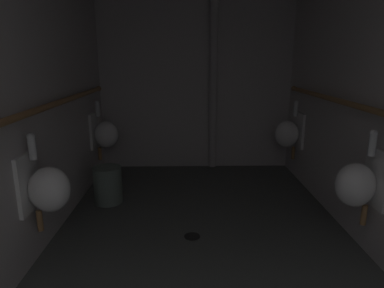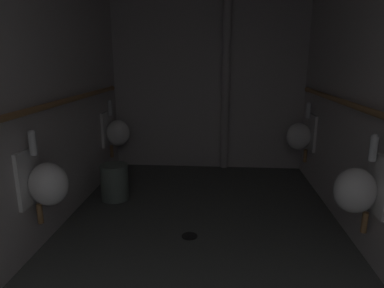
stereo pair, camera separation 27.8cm
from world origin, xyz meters
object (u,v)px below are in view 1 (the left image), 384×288
waste_bin (108,185)px  urinal_right_far (289,133)px  standpipe_back_wall (213,83)px  floor_drain (192,236)px  urinal_left_mid (47,188)px  urinal_right_mid (358,183)px  urinal_left_far (105,134)px

waste_bin → urinal_right_far: bearing=18.4°
urinal_right_far → waste_bin: 2.30m
standpipe_back_wall → floor_drain: standpipe_back_wall is taller
floor_drain → standpipe_back_wall: bearing=80.3°
urinal_left_mid → urinal_right_mid: bearing=1.1°
urinal_left_mid → urinal_left_far: size_ratio=1.00×
urinal_left_far → urinal_right_far: bearing=-0.4°
urinal_left_mid → standpipe_back_wall: size_ratio=0.32×
floor_drain → waste_bin: waste_bin is taller
urinal_left_mid → urinal_right_mid: 2.32m
urinal_right_mid → standpipe_back_wall: standpipe_back_wall is taller
urinal_left_far → urinal_right_mid: bearing=-37.5°
urinal_left_mid → waste_bin: bearing=80.8°
urinal_left_far → floor_drain: (1.07, -1.49, -0.60)m
standpipe_back_wall → waste_bin: 1.95m
urinal_right_mid → floor_drain: urinal_right_mid is taller
floor_drain → urinal_right_mid: bearing=-13.3°
urinal_right_far → floor_drain: urinal_right_far is taller
urinal_right_far → urinal_right_mid: bearing=-90.0°
standpipe_back_wall → waste_bin: size_ratio=5.89×
waste_bin → urinal_right_mid: bearing=-26.0°
waste_bin → urinal_left_mid: bearing=-99.2°
urinal_right_mid → floor_drain: 1.42m
standpipe_back_wall → floor_drain: 2.27m
standpipe_back_wall → floor_drain: (-0.33, -1.91, -1.19)m
urinal_left_mid → urinal_left_far: (0.00, 1.83, 0.00)m
urinal_right_far → urinal_left_far: bearing=179.6°
waste_bin → urinal_left_far: bearing=103.6°
urinal_left_mid → standpipe_back_wall: bearing=58.2°
urinal_right_mid → standpipe_back_wall: size_ratio=0.32×
urinal_left_mid → standpipe_back_wall: standpipe_back_wall is taller
urinal_right_mid → standpipe_back_wall: 2.46m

